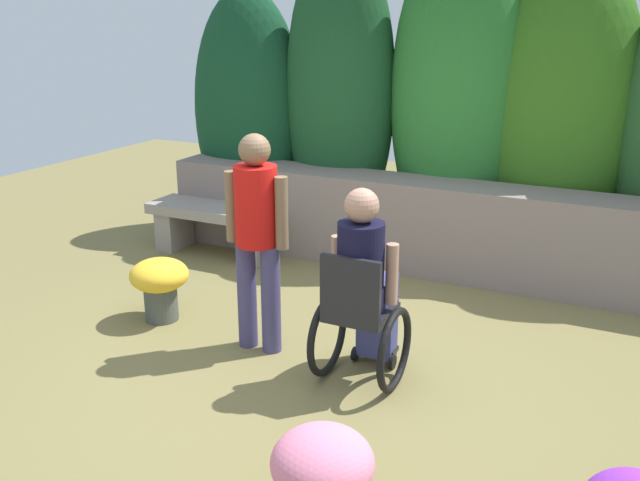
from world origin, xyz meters
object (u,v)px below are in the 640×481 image
Objects in this scene: person_standing_companion at (257,230)px; flower_pot_purple_near at (322,471)px; flower_pot_red_accent at (160,282)px; stone_bench at (215,223)px; person_in_wheelchair at (363,293)px.

flower_pot_purple_near is at bearing -50.95° from person_standing_companion.
person_standing_companion is 3.15× the size of flower_pot_purple_near.
flower_pot_purple_near is 0.99× the size of flower_pot_red_accent.
flower_pot_red_accent is (0.51, -1.52, -0.01)m from stone_bench.
person_standing_companion is 1.98m from flower_pot_purple_near.
person_standing_companion is (1.48, -1.61, 0.58)m from stone_bench.
stone_bench reaches higher than flower_pot_purple_near.
person_in_wheelchair is at bearing -37.67° from stone_bench.
stone_bench is at bearing 108.61° from flower_pot_red_accent.
flower_pot_purple_near is at bearing -78.99° from person_in_wheelchair.
person_standing_companion is at bearing 129.94° from flower_pot_purple_near.
person_standing_companion reaches higher than flower_pot_red_accent.
flower_pot_purple_near is (2.68, -3.05, -0.07)m from stone_bench.
person_in_wheelchair is 1.44m from flower_pot_purple_near.
stone_bench is 0.87× the size of person_standing_companion.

